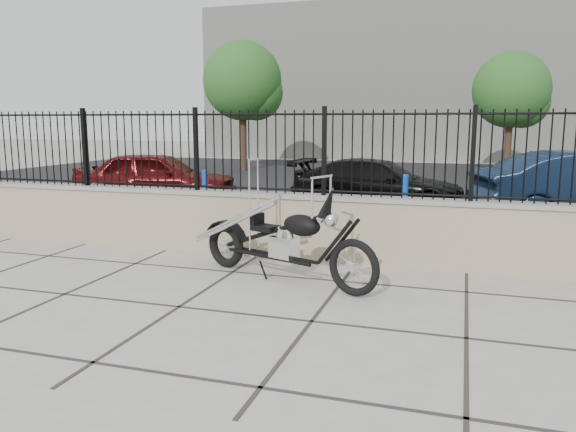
# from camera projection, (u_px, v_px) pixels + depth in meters

# --- Properties ---
(ground_plane) EXTENTS (90.00, 90.00, 0.00)m
(ground_plane) POSITION_uv_depth(u_px,v_px,m) (179.00, 307.00, 6.13)
(ground_plane) COLOR #99968E
(ground_plane) RESTS_ON ground
(parking_lot) EXTENTS (30.00, 30.00, 0.00)m
(parking_lot) POSITION_uv_depth(u_px,v_px,m) (368.00, 184.00, 17.88)
(parking_lot) COLOR black
(parking_lot) RESTS_ON ground
(retaining_wall) EXTENTS (14.00, 0.36, 0.96)m
(retaining_wall) POSITION_uv_depth(u_px,v_px,m) (259.00, 224.00, 8.40)
(retaining_wall) COLOR gray
(retaining_wall) RESTS_ON ground_plane
(iron_fence) EXTENTS (14.00, 0.08, 1.20)m
(iron_fence) POSITION_uv_depth(u_px,v_px,m) (258.00, 152.00, 8.22)
(iron_fence) COLOR black
(iron_fence) RESTS_ON retaining_wall
(background_building) EXTENTS (22.00, 6.00, 8.00)m
(background_building) POSITION_uv_depth(u_px,v_px,m) (413.00, 83.00, 30.37)
(background_building) COLOR beige
(background_building) RESTS_ON ground_plane
(chopper_motorcycle) EXTENTS (2.58, 1.37, 1.56)m
(chopper_motorcycle) POSITION_uv_depth(u_px,v_px,m) (281.00, 220.00, 7.05)
(chopper_motorcycle) COLOR black
(chopper_motorcycle) RESTS_ON ground_plane
(car_red) EXTENTS (4.07, 2.37, 1.30)m
(car_red) POSITION_uv_depth(u_px,v_px,m) (157.00, 178.00, 13.44)
(car_red) COLOR #4C0A0C
(car_red) RESTS_ON parking_lot
(car_black) EXTENTS (4.08, 1.93, 1.15)m
(car_black) POSITION_uv_depth(u_px,v_px,m) (378.00, 185.00, 12.71)
(car_black) COLOR black
(car_black) RESTS_ON parking_lot
(bollard_a) EXTENTS (0.16, 0.16, 1.02)m
(bollard_a) POSITION_uv_depth(u_px,v_px,m) (205.00, 195.00, 11.47)
(bollard_a) COLOR #0C3DB6
(bollard_a) RESTS_ON ground_plane
(bollard_b) EXTENTS (0.15, 0.15, 1.03)m
(bollard_b) POSITION_uv_depth(u_px,v_px,m) (404.00, 202.00, 10.39)
(bollard_b) COLOR #0D26CE
(bollard_b) RESTS_ON ground_plane
(tree_left) EXTENTS (3.14, 3.14, 5.31)m
(tree_left) POSITION_uv_depth(u_px,v_px,m) (242.00, 77.00, 22.37)
(tree_left) COLOR #382619
(tree_left) RESTS_ON ground_plane
(tree_right) EXTENTS (2.72, 2.72, 4.59)m
(tree_right) POSITION_uv_depth(u_px,v_px,m) (512.00, 86.00, 20.13)
(tree_right) COLOR #382619
(tree_right) RESTS_ON ground_plane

